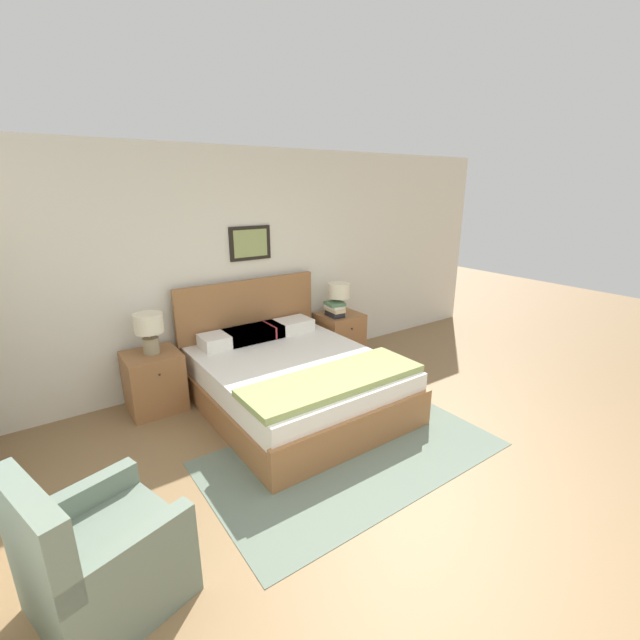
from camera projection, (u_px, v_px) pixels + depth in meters
The scene contains 14 objects.
ground_plane at pixel (455, 519), 2.94m from camera, with size 16.00×16.00×0.00m, color olive.
wall_back at pixel (246, 266), 4.95m from camera, with size 7.76×0.09×2.60m.
area_rug_main at pixel (353, 453), 3.65m from camera, with size 2.47×1.42×0.01m.
bed at pixel (293, 378), 4.39m from camera, with size 1.72×2.07×1.16m.
armchair at pixel (99, 560), 2.25m from camera, with size 0.85×0.84×0.90m.
nightstand_near_window at pixel (154, 381), 4.32m from camera, with size 0.53×0.52×0.60m.
nightstand_by_door at pixel (339, 336), 5.63m from camera, with size 0.53×0.52×0.60m.
table_lamp_near_window at pixel (149, 328), 4.16m from camera, with size 0.28×0.28×0.41m.
table_lamp_by_door at pixel (339, 294), 5.45m from camera, with size 0.28×0.28×0.41m.
book_thick_bottom at pixel (335, 315), 5.43m from camera, with size 0.17×0.25×0.03m.
book_hardcover_middle at pixel (335, 313), 5.42m from camera, with size 0.19×0.30×0.04m.
book_novel_upper at pixel (335, 309), 5.41m from camera, with size 0.17×0.29×0.04m.
book_slim_near_top at pixel (335, 306), 5.39m from camera, with size 0.18×0.22×0.04m.
book_paperback_top at pixel (335, 304), 5.38m from camera, with size 0.24×0.26×0.04m.
Camera 1 is at (-2.14, -1.41, 2.19)m, focal length 24.00 mm.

